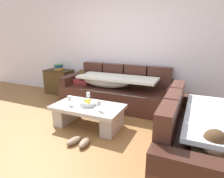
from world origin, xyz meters
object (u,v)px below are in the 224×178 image
(wine_glass_near_right, at_px, (99,104))
(fruit_bowl, at_px, (88,103))
(pair_of_shoes, at_px, (79,142))
(wine_glass_near_left, at_px, (69,99))
(coffee_table, at_px, (88,113))
(wine_glass_far_back, at_px, (88,95))
(side_cabinet, at_px, (59,82))
(book_stack_on_cabinet, at_px, (59,67))
(couch_along_wall, at_px, (117,91))
(couch_near_window, at_px, (201,141))
(open_magazine, at_px, (104,107))

(wine_glass_near_right, bearing_deg, fruit_bowl, 155.33)
(pair_of_shoes, bearing_deg, wine_glass_near_left, 135.72)
(coffee_table, bearing_deg, wine_glass_far_back, 118.02)
(wine_glass_far_back, height_order, side_cabinet, side_cabinet)
(book_stack_on_cabinet, bearing_deg, couch_along_wall, -7.30)
(wine_glass_near_right, xyz_separation_m, wine_glass_far_back, (-0.38, 0.32, 0.00))
(couch_near_window, xyz_separation_m, side_cabinet, (-3.50, 1.74, -0.01))
(couch_along_wall, relative_size, couch_near_window, 1.35)
(fruit_bowl, bearing_deg, couch_along_wall, 86.88)
(open_magazine, distance_m, pair_of_shoes, 0.70)
(wine_glass_near_left, height_order, book_stack_on_cabinet, book_stack_on_cabinet)
(wine_glass_near_right, height_order, wine_glass_far_back, same)
(couch_along_wall, relative_size, wine_glass_near_right, 15.24)
(couch_along_wall, bearing_deg, open_magazine, -77.60)
(couch_near_window, distance_m, fruit_bowl, 1.82)
(wine_glass_far_back, bearing_deg, wine_glass_near_left, -121.23)
(wine_glass_near_left, height_order, wine_glass_far_back, same)
(couch_along_wall, distance_m, wine_glass_far_back, 0.98)
(wine_glass_near_right, relative_size, wine_glass_far_back, 1.00)
(coffee_table, height_order, fruit_bowl, fruit_bowl)
(wine_glass_far_back, xyz_separation_m, book_stack_on_cabinet, (-1.60, 1.18, 0.22))
(wine_glass_near_right, distance_m, pair_of_shoes, 0.64)
(wine_glass_near_right, bearing_deg, pair_of_shoes, -101.55)
(couch_near_window, bearing_deg, wine_glass_far_back, 73.45)
(coffee_table, height_order, pair_of_shoes, coffee_table)
(couch_along_wall, xyz_separation_m, wine_glass_near_right, (0.22, -1.27, 0.17))
(couch_near_window, bearing_deg, coffee_table, 78.43)
(wine_glass_far_back, distance_m, open_magazine, 0.45)
(wine_glass_near_left, relative_size, wine_glass_far_back, 1.00)
(open_magazine, bearing_deg, book_stack_on_cabinet, 139.28)
(fruit_bowl, relative_size, open_magazine, 1.00)
(book_stack_on_cabinet, distance_m, pair_of_shoes, 2.80)
(wine_glass_near_left, bearing_deg, book_stack_on_cabinet, 133.61)
(open_magazine, height_order, side_cabinet, side_cabinet)
(wine_glass_near_left, height_order, open_magazine, wine_glass_near_left)
(couch_along_wall, bearing_deg, wine_glass_near_right, -80.10)
(wine_glass_near_left, bearing_deg, wine_glass_near_right, -1.18)
(fruit_bowl, distance_m, wine_glass_far_back, 0.22)
(wine_glass_far_back, xyz_separation_m, pair_of_shoes, (0.29, -0.77, -0.45))
(couch_near_window, bearing_deg, side_cabinet, 63.62)
(fruit_bowl, height_order, book_stack_on_cabinet, book_stack_on_cabinet)
(wine_glass_near_right, relative_size, book_stack_on_cabinet, 0.73)
(side_cabinet, bearing_deg, wine_glass_near_right, -36.78)
(wine_glass_near_left, relative_size, wine_glass_near_right, 1.00)
(couch_along_wall, relative_size, open_magazine, 9.04)
(book_stack_on_cabinet, bearing_deg, coffee_table, -38.83)
(wine_glass_far_back, relative_size, book_stack_on_cabinet, 0.73)
(coffee_table, xyz_separation_m, wine_glass_near_left, (-0.29, -0.11, 0.26))
(couch_near_window, relative_size, wine_glass_far_back, 11.26)
(open_magazine, relative_size, book_stack_on_cabinet, 1.24)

